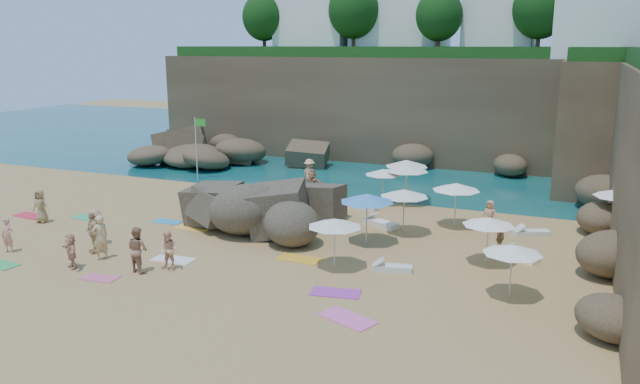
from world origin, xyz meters
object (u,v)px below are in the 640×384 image
at_px(person_stand_5, 312,183).
at_px(person_stand_6, 100,237).
at_px(person_stand_0, 8,235).
at_px(parasol_0, 407,168).
at_px(person_stand_3, 500,238).
at_px(person_stand_4, 490,215).
at_px(parasol_2, 384,172).
at_px(rock_outcrop, 256,227).
at_px(parasol_1, 407,163).
at_px(lounger_0, 311,213).
at_px(person_stand_2, 310,174).
at_px(person_stand_1, 137,249).
at_px(flag_pole, 198,140).

relative_size(person_stand_5, person_stand_6, 0.91).
bearing_deg(person_stand_0, parasol_0, 39.96).
distance_m(person_stand_3, person_stand_4, 3.76).
bearing_deg(parasol_2, parasol_0, 18.46).
bearing_deg(person_stand_5, person_stand_3, -27.62).
bearing_deg(person_stand_5, rock_outcrop, -90.03).
bearing_deg(person_stand_6, parasol_1, 171.90).
distance_m(lounger_0, person_stand_6, 11.23).
height_order(person_stand_5, person_stand_6, person_stand_6).
bearing_deg(person_stand_2, person_stand_1, 120.28).
height_order(parasol_2, person_stand_6, parasol_2).
height_order(rock_outcrop, flag_pole, flag_pole).
bearing_deg(parasol_0, person_stand_1, -115.36).
bearing_deg(parasol_1, parasol_0, -73.23).
bearing_deg(person_stand_2, person_stand_4, -170.78).
distance_m(flag_pole, person_stand_4, 20.59).
distance_m(rock_outcrop, parasol_2, 8.48).
height_order(person_stand_3, person_stand_4, person_stand_3).
bearing_deg(lounger_0, person_stand_4, -4.41).
bearing_deg(lounger_0, person_stand_6, -130.66).
distance_m(person_stand_0, person_stand_6, 4.48).
distance_m(person_stand_2, person_stand_4, 12.80).
distance_m(person_stand_4, person_stand_6, 18.23).
bearing_deg(person_stand_1, person_stand_3, -137.45).
bearing_deg(flag_pole, parasol_0, -4.78).
relative_size(rock_outcrop, person_stand_4, 4.81).
xyz_separation_m(person_stand_1, person_stand_3, (13.13, 7.86, -0.17)).
height_order(person_stand_2, person_stand_3, person_stand_2).
bearing_deg(person_stand_5, parasol_2, 3.35).
distance_m(rock_outcrop, parasol_0, 9.57).
xyz_separation_m(lounger_0, person_stand_5, (-1.63, 3.83, 0.73)).
relative_size(parasol_2, person_stand_6, 1.12).
height_order(flag_pole, parasol_0, flag_pole).
bearing_deg(person_stand_6, person_stand_0, -55.49).
height_order(parasol_0, person_stand_4, parasol_0).
height_order(rock_outcrop, lounger_0, rock_outcrop).
bearing_deg(parasol_2, parasol_1, 58.38).
bearing_deg(rock_outcrop, person_stand_1, -99.84).
relative_size(lounger_0, person_stand_0, 1.22).
xyz_separation_m(parasol_0, person_stand_4, (5.14, -3.33, -1.37)).
bearing_deg(person_stand_3, flag_pole, 77.27).
distance_m(rock_outcrop, person_stand_4, 11.62).
xyz_separation_m(flag_pole, person_stand_5, (9.21, -1.85, -1.81)).
xyz_separation_m(parasol_2, person_stand_3, (7.35, -6.55, -1.11)).
bearing_deg(person_stand_2, person_stand_0, 98.10).
xyz_separation_m(flag_pole, person_stand_0, (0.98, -16.35, -1.91)).
xyz_separation_m(flag_pole, parasol_0, (14.84, -1.24, -0.57)).
bearing_deg(person_stand_3, rock_outcrop, 100.61).
relative_size(parasol_2, person_stand_0, 1.39).
height_order(flag_pole, person_stand_6, flag_pole).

